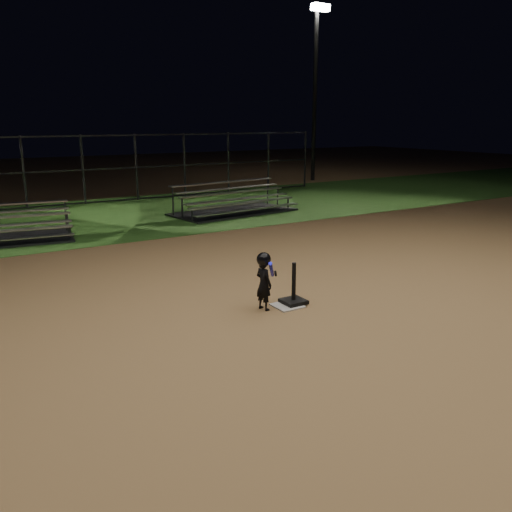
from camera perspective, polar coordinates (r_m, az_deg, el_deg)
The scene contains 8 objects.
ground at distance 8.94m, azimuth 3.37°, elevation -5.40°, with size 80.00×80.00×0.00m, color #9B7446.
grass_strip at distance 17.82m, azimuth -15.36°, elevation 4.13°, with size 60.00×8.00×0.01m, color #265019.
home_plate at distance 8.93m, azimuth 3.37°, elevation -5.33°, with size 0.45×0.45×0.02m, color beige.
batting_tee at distance 9.00m, azimuth 4.03°, elevation -4.28°, with size 0.38×0.38×0.70m.
child_batter at distance 8.63m, azimuth 0.85°, elevation -2.51°, with size 0.42×0.54×0.97m.
bleacher_right at distance 17.76m, azimuth -2.39°, elevation 5.26°, with size 4.27×2.46×1.00m.
backstop_fence at distance 20.54m, azimuth -18.01°, elevation 8.75°, with size 20.08×0.08×2.50m.
light_pole_right at distance 27.63m, azimuth 6.43°, elevation 18.30°, with size 0.90×0.53×8.30m.
Camera 1 is at (-4.84, -6.88, 3.02)m, focal length 37.42 mm.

